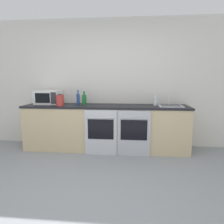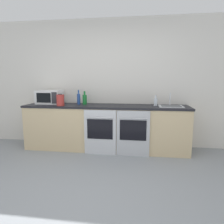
# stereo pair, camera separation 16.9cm
# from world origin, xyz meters

# --- Properties ---
(ground_plane) EXTENTS (16.00, 16.00, 0.00)m
(ground_plane) POSITION_xyz_m (0.00, 0.00, 0.00)
(ground_plane) COLOR gray
(wall_back) EXTENTS (10.00, 0.06, 2.60)m
(wall_back) POSITION_xyz_m (0.00, 2.12, 1.30)
(wall_back) COLOR silver
(wall_back) RESTS_ON ground_plane
(counter_back) EXTENTS (3.19, 0.65, 0.89)m
(counter_back) POSITION_xyz_m (0.00, 1.77, 0.44)
(counter_back) COLOR #D1B789
(counter_back) RESTS_ON ground_plane
(oven_left) EXTENTS (0.59, 0.06, 0.84)m
(oven_left) POSITION_xyz_m (-0.05, 1.44, 0.43)
(oven_left) COLOR silver
(oven_left) RESTS_ON ground_plane
(oven_right) EXTENTS (0.59, 0.06, 0.84)m
(oven_right) POSITION_xyz_m (0.55, 1.44, 0.43)
(oven_right) COLOR #B7BABF
(oven_right) RESTS_ON ground_plane
(microwave) EXTENTS (0.49, 0.36, 0.28)m
(microwave) POSITION_xyz_m (-1.18, 1.84, 1.03)
(microwave) COLOR silver
(microwave) RESTS_ON counter_back
(bottle_green) EXTENTS (0.09, 0.09, 0.27)m
(bottle_green) POSITION_xyz_m (-0.44, 1.85, 0.99)
(bottle_green) COLOR #19722D
(bottle_green) RESTS_ON counter_back
(bottle_blue) EXTENTS (0.06, 0.06, 0.29)m
(bottle_blue) POSITION_xyz_m (-0.56, 1.83, 1.00)
(bottle_blue) COLOR #234793
(bottle_blue) RESTS_ON counter_back
(bottle_clear) EXTENTS (0.07, 0.07, 0.20)m
(bottle_clear) POSITION_xyz_m (0.96, 1.82, 0.96)
(bottle_clear) COLOR silver
(bottle_clear) RESTS_ON counter_back
(kettle) EXTENTS (0.14, 0.14, 0.22)m
(kettle) POSITION_xyz_m (-0.84, 1.57, 0.99)
(kettle) COLOR #B2332D
(kettle) RESTS_ON counter_back
(sink) EXTENTS (0.44, 0.37, 0.25)m
(sink) POSITION_xyz_m (1.23, 1.73, 0.90)
(sink) COLOR silver
(sink) RESTS_ON counter_back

